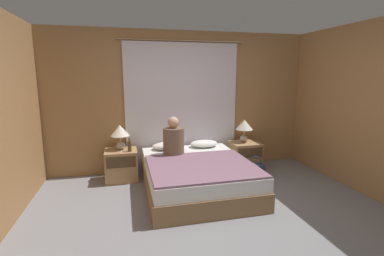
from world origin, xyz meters
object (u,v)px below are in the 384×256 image
nightstand_right (245,156)px  lamp_left (120,133)px  person_left_in_bed (174,140)px  lamp_right (244,127)px  pillow_right (204,144)px  pillow_left (167,146)px  nightstand_left (122,165)px  beer_bottle_on_left_stand (130,146)px  bed (197,175)px  handbag_on_floor (255,170)px

nightstand_right → lamp_left: size_ratio=1.26×
nightstand_right → person_left_in_bed: person_left_in_bed is taller
lamp_right → pillow_right: size_ratio=0.84×
pillow_left → nightstand_left: bearing=-175.4°
lamp_left → beer_bottle_on_left_stand: bearing=-49.2°
bed → lamp_left: 1.46m
person_left_in_bed → pillow_left: bearing=99.3°
nightstand_left → handbag_on_floor: size_ratio=1.40×
lamp_right → pillow_left: 1.47m
bed → beer_bottle_on_left_stand: (-0.97, 0.60, 0.37)m
lamp_left → person_left_in_bed: bearing=-23.9°
pillow_right → beer_bottle_on_left_stand: (-1.31, -0.16, 0.07)m
person_left_in_bed → bed: bearing=-55.0°
pillow_right → person_left_in_bed: bearing=-149.3°
pillow_right → person_left_in_bed: size_ratio=0.79×
pillow_right → lamp_left: bearing=179.9°
pillow_right → nightstand_right: bearing=-4.6°
pillow_left → handbag_on_floor: size_ratio=1.33×
pillow_left → pillow_right: size_ratio=1.00×
pillow_right → handbag_on_floor: bearing=-31.5°
lamp_left → person_left_in_bed: person_left_in_bed is taller
pillow_right → person_left_in_bed: (-0.62, -0.37, 0.19)m
nightstand_left → nightstand_right: bearing=0.0°
nightstand_left → pillow_right: size_ratio=1.05×
bed → pillow_left: 0.88m
lamp_right → handbag_on_floor: bearing=-89.4°
nightstand_right → lamp_left: bearing=178.3°
bed → beer_bottle_on_left_stand: size_ratio=8.93×
lamp_right → person_left_in_bed: size_ratio=0.66×
lamp_left → handbag_on_floor: bearing=-12.2°
beer_bottle_on_left_stand → person_left_in_bed: bearing=-16.4°
pillow_right → bed: bearing=-113.9°
nightstand_left → lamp_left: (0.00, 0.07, 0.54)m
pillow_left → pillow_right: 0.68m
nightstand_right → beer_bottle_on_left_stand: beer_bottle_on_left_stand is taller
bed → nightstand_right: nightstand_right is taller
person_left_in_bed → beer_bottle_on_left_stand: size_ratio=2.87×
pillow_left → lamp_right: bearing=0.1°
beer_bottle_on_left_stand → lamp_right: bearing=4.6°
nightstand_left → nightstand_right: same height
bed → beer_bottle_on_left_stand: beer_bottle_on_left_stand is taller
nightstand_right → lamp_right: (0.00, 0.07, 0.54)m
handbag_on_floor → pillow_left: bearing=161.8°
pillow_right → person_left_in_bed: person_left_in_bed is taller
lamp_right → person_left_in_bed: 1.44m
lamp_right → pillow_right: bearing=-179.8°
nightstand_right → lamp_left: (-2.22, 0.07, 0.54)m
pillow_left → person_left_in_bed: person_left_in_bed is taller
nightstand_left → lamp_right: lamp_right is taller
lamp_left → handbag_on_floor: (2.23, -0.48, -0.68)m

